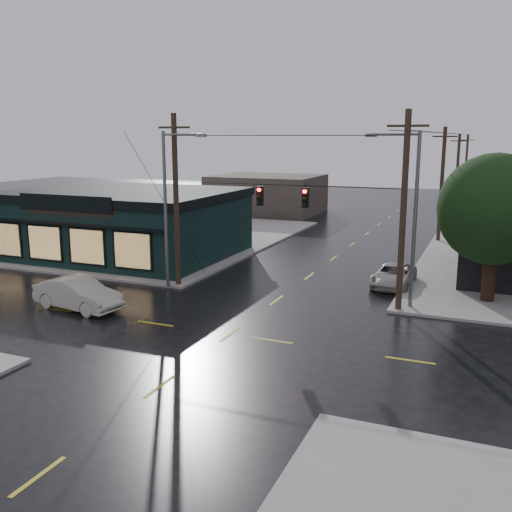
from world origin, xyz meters
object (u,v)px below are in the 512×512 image
at_px(utility_pole_nw, 179,286).
at_px(sedan_cream, 78,294).
at_px(suv_silver, 394,275).
at_px(corner_tree, 495,210).
at_px(utility_pole_ne, 398,311).

distance_m(utility_pole_nw, sedan_cream, 6.56).
bearing_deg(suv_silver, corner_tree, -15.92).
bearing_deg(corner_tree, suv_silver, 161.97).
bearing_deg(corner_tree, sedan_cream, -154.40).
relative_size(utility_pole_nw, utility_pole_ne, 1.00).
distance_m(corner_tree, suv_silver, 7.11).
relative_size(utility_pole_nw, suv_silver, 2.17).
bearing_deg(utility_pole_ne, suv_silver, 102.06).
bearing_deg(utility_pole_nw, utility_pole_ne, 0.00).
bearing_deg(utility_pole_nw, suv_silver, 23.30).
bearing_deg(suv_silver, utility_pole_ne, -75.83).
xyz_separation_m(utility_pole_ne, sedan_cream, (-15.47, -6.02, 0.83)).
xyz_separation_m(utility_pole_nw, suv_silver, (11.90, 5.13, 0.65)).
height_order(utility_pole_ne, suv_silver, utility_pole_ne).
bearing_deg(suv_silver, utility_pole_nw, -154.59).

